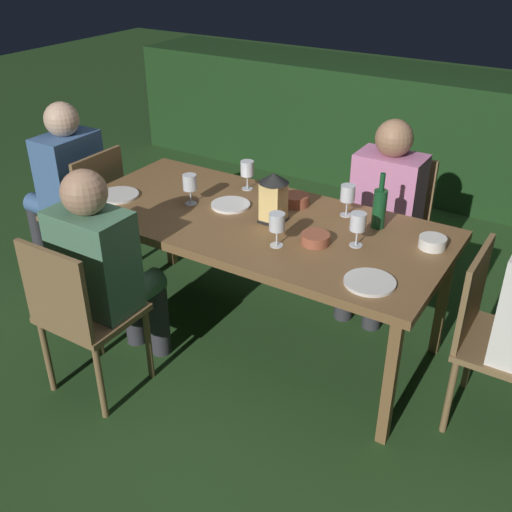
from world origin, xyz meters
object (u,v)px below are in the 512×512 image
Objects in this scene: wine_glass_b at (247,170)px; wine_glass_e at (190,184)px; person_in_pink at (382,210)px; plate_a at (231,205)px; chair_side_left_a at (80,312)px; chair_head_near at (90,209)px; bowl_salad at (315,238)px; dining_table at (256,228)px; person_in_green at (106,266)px; bowl_olives at (296,200)px; wine_glass_c at (358,223)px; plate_b at (370,282)px; plate_c at (118,195)px; chair_side_right_b at (392,221)px; person_in_blue at (65,180)px; lantern_centerpiece at (274,195)px; bowl_bread at (432,242)px; wine_glass_d at (277,224)px; chair_head_far at (493,334)px; wine_glass_a at (348,195)px; green_bottle_on_table at (379,207)px.

wine_glass_b is 1.00× the size of wine_glass_e.
person_in_pink is 5.40× the size of plate_a.
plate_a is at bearing 75.01° from chair_side_left_a.
chair_head_near is 6.23× the size of bowl_salad.
person_in_green is (-0.45, -0.65, -0.04)m from dining_table.
bowl_olives is at bearing -132.65° from person_in_pink.
wine_glass_c is at bearing -28.73° from bowl_olives.
bowl_salad is (-0.36, 0.20, 0.02)m from plate_b.
wine_glass_e is 0.25m from plate_a.
plate_b is 0.97× the size of plate_c.
chair_side_right_b is at bearing 26.66° from chair_head_near.
person_in_blue is 8.08× the size of bowl_olives.
person_in_green is at bearing -128.34° from lantern_centerpiece.
bowl_bread is at bearing 11.72° from dining_table.
wine_glass_d is at bearing -55.98° from lantern_centerpiece.
chair_head_far is 1.69m from wine_glass_e.
lantern_centerpiece is 1.57× the size of wine_glass_a.
green_bottle_on_table is 2.08× the size of bowl_salad.
bowl_bread is at bearing 9.14° from wine_glass_e.
person_in_blue reaches higher than wine_glass_b.
lantern_centerpiece reaches higher than bowl_olives.
person_in_green is 1.75m from chair_side_right_b.
lantern_centerpiece reaches higher than chair_side_left_a.
person_in_pink is at bearing 131.96° from bowl_bread.
wine_glass_e is at bearing -1.35° from person_in_blue.
chair_head_far is 5.15× the size of wine_glass_a.
person_in_blue reaches higher than wine_glass_d.
lantern_centerpiece reaches higher than dining_table.
bowl_olives is (-0.48, 0.02, -0.08)m from green_bottle_on_table.
chair_head_near is 0.25m from person_in_blue.
wine_glass_d is at bearing -147.92° from wine_glass_c.
wine_glass_a reaches higher than chair_head_far.
dining_table is at bearing 55.58° from person_in_green.
green_bottle_on_table reaches higher than bowl_salad.
person_in_green reaches higher than chair_side_right_b.
bowl_bread is at bearing 11.50° from plate_c.
wine_glass_a is at bearing 21.32° from plate_a.
chair_side_right_b is at bearing 50.31° from plate_a.
chair_head_near is 1.39m from lantern_centerpiece.
chair_side_left_a is at bearing -120.79° from person_in_pink.
chair_side_right_b is 1.89m from chair_head_near.
plate_c is at bearing -154.68° from bowl_olives.
chair_side_right_b is 1.27m from wine_glass_e.
bowl_olives is (1.33, 0.26, 0.28)m from chair_head_near.
dining_table is at bearing 62.20° from chair_side_left_a.
person_in_green is 1.00× the size of person_in_pink.
lantern_centerpiece is 0.33m from plate_a.
wine_glass_a is (-0.86, 0.29, 0.36)m from chair_head_far.
bowl_bread is 0.55m from bowl_salad.
wine_glass_a reaches higher than dining_table.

